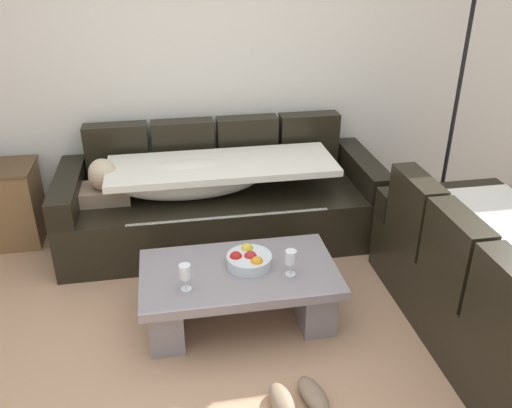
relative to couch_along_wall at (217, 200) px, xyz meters
name	(u,v)px	position (x,y,z in m)	size (l,w,h in m)	color
ground_plane	(239,384)	(-0.07, -1.63, -0.33)	(14.00, 14.00, 0.00)	tan
back_wall	(196,56)	(-0.07, 0.52, 1.02)	(9.00, 0.10, 2.70)	silver
couch_along_wall	(217,200)	(0.00, 0.00, 0.00)	(2.47, 0.92, 0.88)	black
couch_near_window	(504,293)	(1.52, -1.53, 0.01)	(0.92, 1.88, 0.88)	black
coffee_table	(239,289)	(0.02, -1.08, -0.09)	(1.20, 0.68, 0.38)	gray
fruit_bowl	(249,259)	(0.09, -1.04, 0.09)	(0.28, 0.28, 0.10)	silver
wine_glass_near_left	(185,273)	(-0.31, -1.23, 0.17)	(0.07, 0.07, 0.17)	silver
wine_glass_near_right	(291,258)	(0.32, -1.18, 0.17)	(0.07, 0.07, 0.17)	silver
floor_lamp	(455,95)	(1.83, -0.12, 0.79)	(0.33, 0.31, 1.95)	black
pair_of_shoes	(298,399)	(0.22, -1.83, -0.28)	(0.34, 0.31, 0.09)	#8C7259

